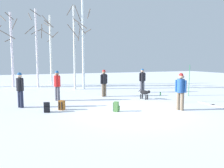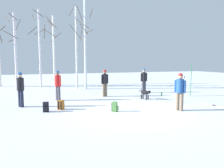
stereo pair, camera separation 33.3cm
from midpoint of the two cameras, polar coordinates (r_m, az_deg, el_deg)
ground_plane at (r=9.93m, az=6.27°, el=-7.08°), size 60.00×60.00×0.00m
person_0 at (r=13.68m, az=-1.22°, el=0.75°), size 0.50×0.34×1.72m
person_1 at (r=10.29m, az=18.41°, el=-1.33°), size 0.34×0.44×1.72m
person_2 at (r=15.59m, az=9.03°, el=1.33°), size 0.52×0.34×1.72m
person_3 at (r=11.38m, az=-22.28°, el=-0.79°), size 0.34×0.44×1.72m
person_4 at (r=12.64m, az=-13.41°, el=0.14°), size 0.34×0.46×1.72m
dog at (r=12.86m, az=9.52°, el=-2.34°), size 0.42×0.85×0.57m
ski_pair_planted_0 at (r=14.83m, az=20.74°, el=0.88°), size 0.22×0.18×2.03m
ski_pair_lying_0 at (r=12.18m, az=25.76°, el=-5.14°), size 0.19×1.85×0.05m
ski_poles_0 at (r=12.31m, az=18.96°, el=-1.16°), size 0.07×0.27×1.45m
backpack_0 at (r=9.71m, az=1.75°, el=-6.05°), size 0.34×0.34×0.44m
backpack_1 at (r=10.05m, az=-16.18°, el=-5.87°), size 0.27×0.29×0.44m
backpack_2 at (r=10.34m, az=-12.44°, el=-5.44°), size 0.34×0.35×0.44m
water_bottle_0 at (r=14.48m, az=13.62°, el=-2.59°), size 0.08×0.08×0.24m
birch_tree_2 at (r=20.53m, az=-23.81°, el=8.68°), size 1.41×1.42×6.34m
birch_tree_3 at (r=19.61m, az=-18.13°, el=9.41°), size 1.51×1.51×6.58m
birch_tree_4 at (r=21.34m, az=-14.73°, el=9.09°), size 1.66×1.67×6.47m
birch_tree_5 at (r=17.39m, az=-8.77°, el=9.94°), size 1.53×1.52×6.68m
birch_tree_6 at (r=17.62m, az=-6.50°, el=12.19°), size 1.71×1.57×8.17m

